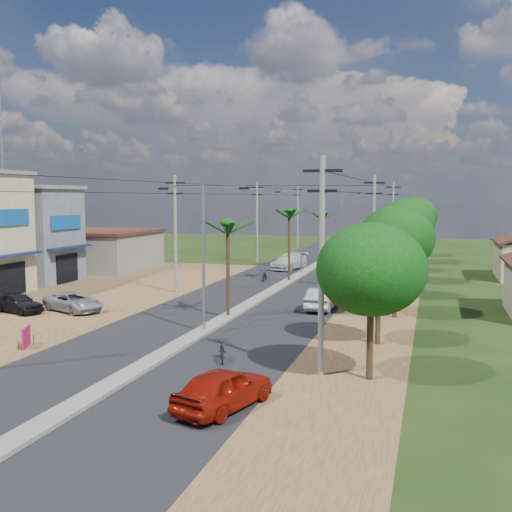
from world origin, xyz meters
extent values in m
plane|color=black|center=(0.00, 0.00, 0.00)|extent=(160.00, 160.00, 0.00)
cube|color=black|center=(0.00, 15.00, 0.02)|extent=(12.00, 110.00, 0.04)
cube|color=#605E56|center=(0.00, 18.00, 0.09)|extent=(1.00, 90.00, 0.18)
cube|color=#4F301B|center=(-15.00, 8.00, 0.02)|extent=(18.00, 46.00, 0.04)
cube|color=#4F301B|center=(8.50, 15.00, 0.01)|extent=(5.00, 90.00, 0.03)
cube|color=#101B43|center=(-17.60, 7.00, 3.10)|extent=(0.80, 5.40, 0.15)
cube|color=black|center=(-17.95, 7.00, 1.30)|extent=(0.10, 3.00, 2.40)
cube|color=navy|center=(-17.92, 7.00, 5.85)|extent=(0.12, 4.20, 1.20)
cube|color=#54575C|center=(-22.00, 14.00, 4.00)|extent=(8.00, 6.00, 8.00)
cube|color=#605E56|center=(-22.00, 14.00, 8.15)|extent=(8.40, 6.40, 0.30)
cube|color=#101B43|center=(-17.60, 14.00, 3.10)|extent=(0.80, 5.40, 0.15)
cube|color=black|center=(-17.95, 14.00, 1.30)|extent=(0.10, 3.00, 2.40)
cube|color=navy|center=(-17.92, 14.00, 5.20)|extent=(0.12, 4.20, 1.20)
cube|color=#605E56|center=(-21.00, 24.00, 1.80)|extent=(10.00, 10.00, 3.60)
cube|color=#321B10|center=(-21.00, 24.00, 3.80)|extent=(10.40, 10.40, 0.30)
cylinder|color=black|center=(9.50, -6.00, 2.10)|extent=(0.28, 0.28, 4.20)
ellipsoid|color=black|center=(9.50, -6.00, 4.50)|extent=(4.40, 4.40, 3.74)
cylinder|color=black|center=(9.30, 0.00, 1.92)|extent=(0.28, 0.28, 3.85)
ellipsoid|color=black|center=(9.30, 0.00, 4.12)|extent=(4.00, 4.00, 3.40)
cylinder|color=black|center=(9.70, 7.00, 2.27)|extent=(0.28, 0.28, 4.55)
ellipsoid|color=black|center=(9.70, 7.00, 4.88)|extent=(4.60, 4.60, 3.91)
cylinder|color=black|center=(9.40, 14.00, 2.03)|extent=(0.28, 0.28, 4.06)
ellipsoid|color=black|center=(9.40, 14.00, 4.35)|extent=(4.20, 4.20, 3.57)
cylinder|color=black|center=(9.60, 22.00, 2.38)|extent=(0.28, 0.28, 4.76)
ellipsoid|color=black|center=(9.60, 22.00, 5.10)|extent=(4.80, 4.80, 4.08)
cylinder|color=black|center=(9.20, 30.00, 1.82)|extent=(0.28, 0.28, 3.64)
ellipsoid|color=black|center=(9.20, 30.00, 3.90)|extent=(3.80, 3.80, 3.23)
cylinder|color=black|center=(9.80, 38.00, 2.45)|extent=(0.28, 0.28, 4.90)
ellipsoid|color=black|center=(9.80, 38.00, 5.25)|extent=(5.00, 5.00, 4.25)
cylinder|color=black|center=(9.50, 46.00, 2.17)|extent=(0.28, 0.28, 4.34)
ellipsoid|color=black|center=(9.50, 46.00, 4.65)|extent=(4.40, 4.40, 3.74)
cylinder|color=black|center=(0.00, 4.00, 2.90)|extent=(0.22, 0.22, 5.80)
cylinder|color=black|center=(0.00, 20.00, 3.10)|extent=(0.22, 0.22, 6.20)
cylinder|color=black|center=(0.00, 36.00, 2.75)|extent=(0.22, 0.22, 5.50)
cylinder|color=gray|center=(0.00, 0.00, 4.00)|extent=(0.16, 0.16, 8.00)
cube|color=gray|center=(1.20, 0.00, 7.90)|extent=(2.40, 0.08, 0.08)
cube|color=gray|center=(-1.20, 0.00, 7.90)|extent=(2.40, 0.08, 0.08)
cube|color=black|center=(2.30, 0.00, 7.80)|extent=(0.50, 0.18, 0.12)
cube|color=black|center=(-2.30, 0.00, 7.80)|extent=(0.50, 0.18, 0.12)
cylinder|color=gray|center=(0.00, 25.00, 4.00)|extent=(0.16, 0.16, 8.00)
cube|color=gray|center=(1.20, 25.00, 7.90)|extent=(2.40, 0.08, 0.08)
cube|color=gray|center=(-1.20, 25.00, 7.90)|extent=(2.40, 0.08, 0.08)
cube|color=black|center=(2.30, 25.00, 7.80)|extent=(0.50, 0.18, 0.12)
cube|color=black|center=(-2.30, 25.00, 7.80)|extent=(0.50, 0.18, 0.12)
cylinder|color=gray|center=(0.00, 50.00, 4.00)|extent=(0.16, 0.16, 8.00)
cube|color=gray|center=(1.20, 50.00, 7.90)|extent=(2.40, 0.08, 0.08)
cube|color=gray|center=(-1.20, 50.00, 7.90)|extent=(2.40, 0.08, 0.08)
cube|color=black|center=(2.30, 50.00, 7.80)|extent=(0.50, 0.18, 0.12)
cube|color=black|center=(-2.30, 50.00, 7.80)|extent=(0.50, 0.18, 0.12)
cylinder|color=#605E56|center=(-7.00, 12.00, 4.50)|extent=(0.24, 0.24, 9.00)
cube|color=black|center=(-7.00, 12.00, 8.40)|extent=(1.60, 0.12, 0.12)
cube|color=black|center=(-7.00, 12.00, 7.60)|extent=(1.20, 0.12, 0.12)
cylinder|color=#605E56|center=(-7.00, 34.00, 4.50)|extent=(0.24, 0.24, 9.00)
cube|color=black|center=(-7.00, 34.00, 8.40)|extent=(1.60, 0.12, 0.12)
cube|color=black|center=(-7.00, 34.00, 7.60)|extent=(1.20, 0.12, 0.12)
cylinder|color=#605E56|center=(-7.00, 55.00, 4.50)|extent=(0.24, 0.24, 9.00)
cube|color=black|center=(-7.00, 55.00, 8.40)|extent=(1.60, 0.12, 0.12)
cube|color=black|center=(-7.00, 55.00, 7.60)|extent=(1.20, 0.12, 0.12)
cylinder|color=#605E56|center=(7.50, -6.00, 4.50)|extent=(0.24, 0.24, 9.00)
cube|color=black|center=(7.50, -6.00, 8.40)|extent=(1.60, 0.12, 0.12)
cube|color=black|center=(7.50, -6.00, 7.60)|extent=(1.20, 0.12, 0.12)
cylinder|color=#605E56|center=(7.50, 16.00, 4.50)|extent=(0.24, 0.24, 9.00)
cube|color=black|center=(7.50, 16.00, 8.40)|extent=(1.60, 0.12, 0.12)
cube|color=black|center=(7.50, 16.00, 7.60)|extent=(1.20, 0.12, 0.12)
cylinder|color=#605E56|center=(7.50, 38.00, 4.50)|extent=(0.24, 0.24, 9.00)
cube|color=black|center=(7.50, 38.00, 8.40)|extent=(1.60, 0.12, 0.12)
cube|color=black|center=(7.50, 38.00, 7.60)|extent=(1.20, 0.12, 0.12)
imported|color=maroon|center=(5.00, -10.90, 0.73)|extent=(2.90, 4.60, 1.46)
imported|color=gray|center=(5.00, 8.25, 0.72)|extent=(1.55, 4.38, 1.44)
imported|color=#ACADA8|center=(-2.07, 28.83, 0.79)|extent=(3.31, 5.78, 1.58)
imported|color=gray|center=(-10.16, 3.06, 0.61)|extent=(4.83, 3.54, 1.22)
imported|color=black|center=(-13.30, 1.74, 0.63)|extent=(3.98, 2.57, 1.26)
imported|color=black|center=(2.90, -5.24, 0.46)|extent=(1.21, 1.87, 0.93)
imported|color=black|center=(-2.11, 19.79, 0.51)|extent=(0.90, 1.99, 1.01)
imported|color=black|center=(-1.89, 34.35, 0.56)|extent=(0.87, 1.92, 1.11)
cube|color=#A00E42|center=(-7.07, -5.64, 0.52)|extent=(0.56, 1.19, 1.05)
cylinder|color=black|center=(-7.07, -6.21, 0.26)|extent=(0.04, 0.04, 0.52)
cylinder|color=black|center=(-7.07, -5.06, 0.26)|extent=(0.04, 0.04, 0.52)
imported|color=black|center=(-17.70, 5.45, 0.50)|extent=(1.72, 0.74, 1.00)
camera|label=1|loc=(11.79, -29.87, 7.37)|focal=42.00mm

